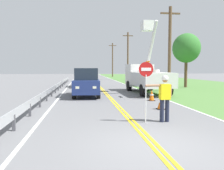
{
  "coord_description": "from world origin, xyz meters",
  "views": [
    {
      "loc": [
        -1.9,
        -5.72,
        2.08
      ],
      "look_at": [
        -0.36,
        6.05,
        1.2
      ],
      "focal_mm": 35.86,
      "sensor_mm": 36.0,
      "label": 1
    }
  ],
  "objects_px": {
    "oncoming_suv_second": "(85,77)",
    "traffic_cone_mid": "(152,95)",
    "roadside_tree_verge": "(186,48)",
    "stop_sign_paddle": "(146,78)",
    "flagger_worker": "(164,95)",
    "utility_pole_mid": "(128,55)",
    "utility_pole_far": "(113,59)",
    "traffic_cone_lead": "(161,103)",
    "oncoming_suv_nearest": "(87,82)",
    "utility_bucket_truck": "(146,76)",
    "utility_pole_near": "(170,47)"
  },
  "relations": [
    {
      "from": "flagger_worker",
      "to": "oncoming_suv_second",
      "type": "height_order",
      "value": "oncoming_suv_second"
    },
    {
      "from": "flagger_worker",
      "to": "utility_bucket_truck",
      "type": "distance_m",
      "value": 10.6
    },
    {
      "from": "flagger_worker",
      "to": "utility_pole_mid",
      "type": "height_order",
      "value": "utility_pole_mid"
    },
    {
      "from": "flagger_worker",
      "to": "traffic_cone_lead",
      "type": "distance_m",
      "value": 2.8
    },
    {
      "from": "utility_pole_far",
      "to": "traffic_cone_mid",
      "type": "distance_m",
      "value": 40.82
    },
    {
      "from": "utility_pole_mid",
      "to": "traffic_cone_lead",
      "type": "bearing_deg",
      "value": -98.09
    },
    {
      "from": "utility_pole_near",
      "to": "traffic_cone_lead",
      "type": "height_order",
      "value": "utility_pole_near"
    },
    {
      "from": "utility_pole_near",
      "to": "traffic_cone_mid",
      "type": "relative_size",
      "value": 10.82
    },
    {
      "from": "flagger_worker",
      "to": "utility_pole_mid",
      "type": "relative_size",
      "value": 0.22
    },
    {
      "from": "roadside_tree_verge",
      "to": "utility_pole_far",
      "type": "bearing_deg",
      "value": 97.34
    },
    {
      "from": "stop_sign_paddle",
      "to": "roadside_tree_verge",
      "type": "relative_size",
      "value": 0.39
    },
    {
      "from": "oncoming_suv_second",
      "to": "utility_pole_mid",
      "type": "height_order",
      "value": "utility_pole_mid"
    },
    {
      "from": "oncoming_suv_nearest",
      "to": "roadside_tree_verge",
      "type": "relative_size",
      "value": 0.79
    },
    {
      "from": "traffic_cone_mid",
      "to": "roadside_tree_verge",
      "type": "relative_size",
      "value": 0.12
    },
    {
      "from": "utility_pole_near",
      "to": "traffic_cone_lead",
      "type": "distance_m",
      "value": 10.11
    },
    {
      "from": "utility_bucket_truck",
      "to": "traffic_cone_mid",
      "type": "distance_m",
      "value": 4.95
    },
    {
      "from": "traffic_cone_mid",
      "to": "utility_bucket_truck",
      "type": "bearing_deg",
      "value": 78.75
    },
    {
      "from": "utility_pole_far",
      "to": "traffic_cone_lead",
      "type": "bearing_deg",
      "value": -94.36
    },
    {
      "from": "utility_bucket_truck",
      "to": "flagger_worker",
      "type": "bearing_deg",
      "value": -102.05
    },
    {
      "from": "flagger_worker",
      "to": "oncoming_suv_second",
      "type": "bearing_deg",
      "value": 99.47
    },
    {
      "from": "flagger_worker",
      "to": "roadside_tree_verge",
      "type": "distance_m",
      "value": 17.43
    },
    {
      "from": "utility_bucket_truck",
      "to": "utility_pole_near",
      "type": "height_order",
      "value": "utility_pole_near"
    },
    {
      "from": "traffic_cone_mid",
      "to": "utility_pole_far",
      "type": "bearing_deg",
      "value": 85.98
    },
    {
      "from": "oncoming_suv_nearest",
      "to": "oncoming_suv_second",
      "type": "distance_m",
      "value": 8.59
    },
    {
      "from": "oncoming_suv_nearest",
      "to": "traffic_cone_mid",
      "type": "distance_m",
      "value": 5.09
    },
    {
      "from": "stop_sign_paddle",
      "to": "utility_pole_far",
      "type": "distance_m",
      "value": 46.54
    },
    {
      "from": "stop_sign_paddle",
      "to": "utility_bucket_truck",
      "type": "height_order",
      "value": "utility_bucket_truck"
    },
    {
      "from": "traffic_cone_lead",
      "to": "oncoming_suv_nearest",
      "type": "bearing_deg",
      "value": 121.79
    },
    {
      "from": "oncoming_suv_nearest",
      "to": "utility_pole_mid",
      "type": "relative_size",
      "value": 0.55
    },
    {
      "from": "oncoming_suv_second",
      "to": "traffic_cone_mid",
      "type": "height_order",
      "value": "oncoming_suv_second"
    },
    {
      "from": "flagger_worker",
      "to": "traffic_cone_mid",
      "type": "bearing_deg",
      "value": 77.27
    },
    {
      "from": "utility_pole_far",
      "to": "stop_sign_paddle",
      "type": "bearing_deg",
      "value": -96.04
    },
    {
      "from": "oncoming_suv_nearest",
      "to": "oncoming_suv_second",
      "type": "relative_size",
      "value": 1.01
    },
    {
      "from": "oncoming_suv_second",
      "to": "traffic_cone_mid",
      "type": "xyz_separation_m",
      "value": [
        4.12,
        -11.47,
        -0.72
      ]
    },
    {
      "from": "oncoming_suv_second",
      "to": "roadside_tree_verge",
      "type": "bearing_deg",
      "value": -10.35
    },
    {
      "from": "utility_pole_mid",
      "to": "utility_pole_far",
      "type": "bearing_deg",
      "value": 92.62
    },
    {
      "from": "utility_pole_near",
      "to": "roadside_tree_verge",
      "type": "relative_size",
      "value": 1.28
    },
    {
      "from": "flagger_worker",
      "to": "stop_sign_paddle",
      "type": "bearing_deg",
      "value": -175.04
    },
    {
      "from": "stop_sign_paddle",
      "to": "traffic_cone_mid",
      "type": "relative_size",
      "value": 3.33
    },
    {
      "from": "flagger_worker",
      "to": "traffic_cone_lead",
      "type": "xyz_separation_m",
      "value": [
        0.8,
        2.59,
        -0.71
      ]
    },
    {
      "from": "stop_sign_paddle",
      "to": "traffic_cone_lead",
      "type": "height_order",
      "value": "stop_sign_paddle"
    },
    {
      "from": "utility_bucket_truck",
      "to": "traffic_cone_mid",
      "type": "relative_size",
      "value": 9.83
    },
    {
      "from": "utility_pole_far",
      "to": "roadside_tree_verge",
      "type": "height_order",
      "value": "utility_pole_far"
    },
    {
      "from": "flagger_worker",
      "to": "utility_pole_far",
      "type": "height_order",
      "value": "utility_pole_far"
    },
    {
      "from": "stop_sign_paddle",
      "to": "utility_pole_mid",
      "type": "distance_m",
      "value": 31.55
    },
    {
      "from": "oncoming_suv_second",
      "to": "traffic_cone_lead",
      "type": "relative_size",
      "value": 6.6
    },
    {
      "from": "oncoming_suv_nearest",
      "to": "oncoming_suv_second",
      "type": "xyz_separation_m",
      "value": [
        0.01,
        8.59,
        0.0
      ]
    },
    {
      "from": "roadside_tree_verge",
      "to": "stop_sign_paddle",
      "type": "bearing_deg",
      "value": -120.39
    },
    {
      "from": "utility_bucket_truck",
      "to": "roadside_tree_verge",
      "type": "relative_size",
      "value": 1.17
    },
    {
      "from": "oncoming_suv_nearest",
      "to": "stop_sign_paddle",
      "type": "bearing_deg",
      "value": -76.24
    }
  ]
}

